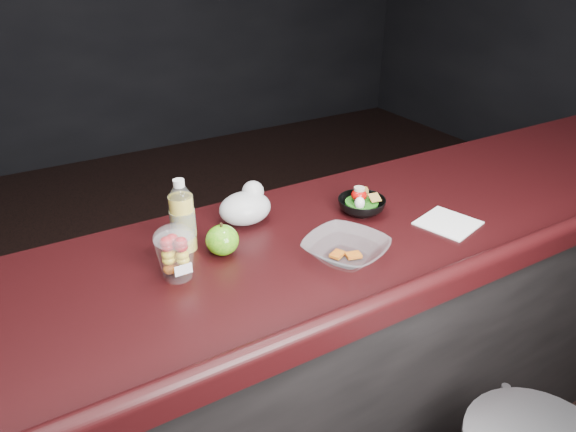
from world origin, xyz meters
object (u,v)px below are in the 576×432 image
at_px(lemonade_bottle, 183,221).
at_px(fruit_cup, 176,252).
at_px(green_apple, 222,240).
at_px(takeout_bowl, 346,250).
at_px(snack_bowl, 361,204).

xyz_separation_m(lemonade_bottle, fruit_cup, (-0.07, -0.12, -0.01)).
height_order(fruit_cup, green_apple, fruit_cup).
height_order(fruit_cup, takeout_bowl, fruit_cup).
distance_m(green_apple, takeout_bowl, 0.34).
bearing_deg(takeout_bowl, lemonade_bottle, 143.18).
height_order(lemonade_bottle, green_apple, lemonade_bottle).
xyz_separation_m(lemonade_bottle, takeout_bowl, (0.36, -0.27, -0.06)).
xyz_separation_m(fruit_cup, takeout_bowl, (0.42, -0.15, -0.05)).
xyz_separation_m(lemonade_bottle, snack_bowl, (0.56, -0.07, -0.06)).
relative_size(fruit_cup, snack_bowl, 0.85).
height_order(snack_bowl, takeout_bowl, snack_bowl).
bearing_deg(lemonade_bottle, takeout_bowl, -36.82).
distance_m(lemonade_bottle, fruit_cup, 0.14).
bearing_deg(snack_bowl, lemonade_bottle, 172.44).
height_order(green_apple, takeout_bowl, green_apple).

